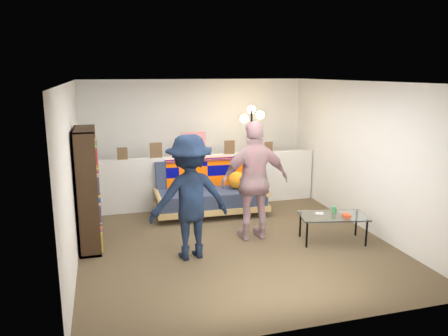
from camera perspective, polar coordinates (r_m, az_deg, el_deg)
The scene contains 10 objects.
ground at distance 6.86m, azimuth 0.92°, elevation -9.30°, with size 5.00×5.00×0.00m, color brown.
room_shell at distance 6.87m, azimuth -0.16°, elevation 5.19°, with size 4.60×5.05×2.45m.
half_wall_ledge at distance 8.36m, azimuth -2.62°, elevation -1.68°, with size 4.45×0.15×1.00m, color silver.
ledge_decor at distance 8.15m, azimuth -4.18°, elevation 2.80°, with size 2.97×0.02×0.45m.
futon_sofa at distance 7.97m, azimuth -1.71°, elevation -3.14°, with size 2.02×1.02×0.86m.
bookshelf at distance 6.63m, azimuth -17.36°, elevation -3.14°, with size 0.29×0.88×1.77m.
coffee_table at distance 6.86m, azimuth 14.11°, elevation -6.22°, with size 1.09×0.75×0.52m.
floor_lamp at distance 8.25m, azimuth 3.61°, elevation 4.22°, with size 0.42×0.35×1.92m.
person_left at distance 6.00m, azimuth -4.50°, elevation -3.82°, with size 1.12×0.64×1.73m, color black.
person_right at distance 6.66m, azimuth 4.06°, elevation -1.71°, with size 1.07×0.45×1.83m, color pink.
Camera 1 is at (-1.84, -6.09, 2.55)m, focal length 35.00 mm.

